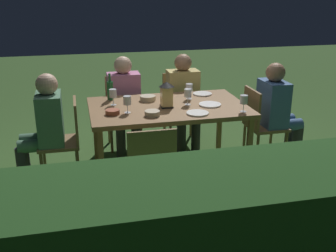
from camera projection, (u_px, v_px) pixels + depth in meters
ground_plane at (168, 171)px, 4.52m from camera, size 16.00×16.00×0.00m
dining_table at (168, 111)px, 4.29m from camera, size 1.62×1.02×0.75m
chair_head_far at (66, 138)px, 4.13m from camera, size 0.40×0.42×0.87m
person_in_green at (44, 125)px, 4.04m from camera, size 0.48×0.38×1.15m
chair_side_left_a at (180, 104)px, 5.26m from camera, size 0.42×0.40×0.87m
person_in_mustard at (184, 97)px, 5.03m from camera, size 0.38×0.47×1.15m
chair_side_right_b at (150, 169)px, 3.45m from camera, size 0.42×0.40×0.87m
chair_side_left_b at (123, 108)px, 5.11m from camera, size 0.42×0.40×0.87m
person_in_pink at (125, 100)px, 4.88m from camera, size 0.38×0.47×1.15m
chair_head_near at (260, 122)px, 4.58m from camera, size 0.40×0.42×0.87m
person_in_blue at (278, 108)px, 4.57m from camera, size 0.48×0.38×1.15m
lantern_centerpiece at (167, 93)px, 4.17m from camera, size 0.15×0.15×0.27m
green_bottle_on_table at (110, 90)px, 4.44m from camera, size 0.07×0.07×0.29m
wine_glass_a at (188, 94)px, 4.26m from camera, size 0.08×0.08×0.17m
wine_glass_b at (127, 101)px, 4.00m from camera, size 0.08×0.08×0.17m
wine_glass_c at (244, 100)px, 4.03m from camera, size 0.08×0.08×0.17m
wine_glass_d at (113, 94)px, 4.25m from camera, size 0.08×0.08×0.17m
wine_glass_e at (189, 88)px, 4.47m from camera, size 0.08×0.08×0.17m
plate_a at (202, 94)px, 4.68m from camera, size 0.21×0.21×0.01m
plate_b at (210, 105)px, 4.28m from camera, size 0.23×0.23×0.01m
plate_c at (198, 113)px, 4.00m from camera, size 0.22×0.22×0.01m
bowl_olives at (113, 112)px, 3.98m from camera, size 0.14×0.14×0.05m
bowl_bread at (167, 93)px, 4.63m from camera, size 0.13×0.13×0.05m
bowl_salad at (148, 98)px, 4.44m from camera, size 0.17×0.17×0.05m
bowl_dip at (152, 113)px, 3.93m from camera, size 0.15×0.15×0.05m
hedge_backdrop at (252, 250)px, 2.37m from camera, size 6.03×0.68×1.02m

